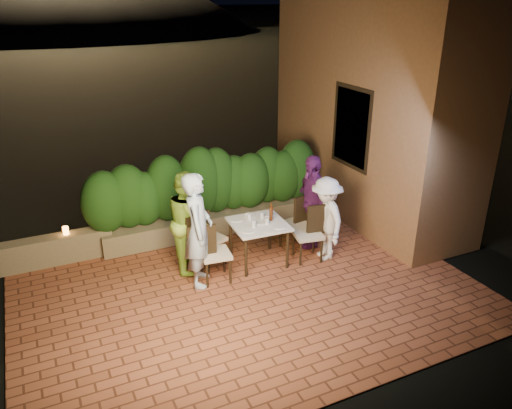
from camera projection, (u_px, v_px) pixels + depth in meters
ground at (250, 293)px, 7.84m from camera, size 400.00×400.00×0.00m
terrace_floor at (238, 281)px, 8.28m from camera, size 7.00×6.00×0.15m
building_wall at (372, 93)px, 9.93m from camera, size 1.60×5.00×5.00m
window_pane at (353, 127)px, 9.41m from camera, size 0.08×1.00×1.40m
window_frame at (352, 127)px, 9.40m from camera, size 0.06×1.15×1.55m
planter at (211, 222)px, 9.75m from camera, size 4.20×0.55×0.40m
hedge at (209, 187)px, 9.46m from camera, size 4.00×0.70×1.10m
parapet at (46, 251)px, 8.56m from camera, size 2.20×0.30×0.50m
hill at (59, 68)px, 60.17m from camera, size 52.00×40.00×22.00m
dining_table at (258, 243)px, 8.58m from camera, size 0.95×0.95×0.75m
plate_nw at (248, 230)px, 8.15m from camera, size 0.23×0.23×0.01m
plate_sw at (237, 220)px, 8.54m from camera, size 0.20×0.20×0.01m
plate_ne at (278, 226)px, 8.30m from camera, size 0.24×0.24×0.01m
plate_se at (269, 214)px, 8.75m from camera, size 0.22×0.22×0.01m
plate_centre at (260, 222)px, 8.45m from camera, size 0.23×0.23×0.01m
plate_front at (270, 231)px, 8.15m from camera, size 0.20×0.20×0.01m
glass_nw at (254, 224)px, 8.27m from camera, size 0.07×0.07×0.12m
glass_sw at (249, 217)px, 8.53m from camera, size 0.07×0.07×0.12m
glass_ne at (267, 221)px, 8.36m from camera, size 0.07×0.07×0.12m
glass_se at (262, 215)px, 8.60m from camera, size 0.06×0.06×0.10m
beer_bottle at (271, 212)px, 8.47m from camera, size 0.06×0.06×0.32m
bowl at (249, 216)px, 8.66m from camera, size 0.21×0.21×0.04m
chair_left_front at (215, 253)px, 7.99m from camera, size 0.52×0.52×1.00m
chair_left_back at (209, 237)px, 8.46m from camera, size 0.61×0.61×1.03m
chair_right_front at (308, 233)px, 8.63m from camera, size 0.54×0.54×1.01m
chair_right_back at (295, 223)px, 9.02m from camera, size 0.53×0.53×0.99m
diner_blue at (198, 230)px, 7.75m from camera, size 0.68×0.80×1.88m
diner_green at (189, 221)px, 8.24m from camera, size 0.81×0.96×1.72m
diner_white at (326, 219)px, 8.59m from camera, size 0.66×1.02×1.50m
diner_purple at (311, 201)px, 9.01m from camera, size 0.58×1.07×1.73m
parapet_lamp at (66, 231)px, 8.57m from camera, size 0.10×0.10×0.14m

